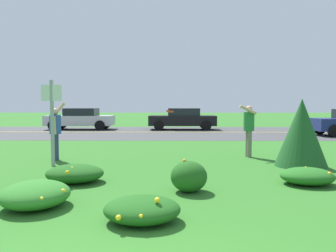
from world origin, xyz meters
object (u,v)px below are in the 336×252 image
Objects in this scene: person_catcher_green_shirt at (249,126)px; car_black_center_left at (183,119)px; car_silver_center_right at (80,119)px; sign_post_near_path at (52,114)px; person_thrower_blue_shirt at (55,129)px; frisbee_red at (170,111)px.

person_catcher_green_shirt reaches higher than car_black_center_left.
person_catcher_green_shirt is 0.37× the size of car_silver_center_right.
sign_post_near_path is at bearing -163.96° from person_catcher_green_shirt.
sign_post_near_path is 0.52× the size of car_silver_center_right.
person_thrower_blue_shirt reaches higher than car_black_center_left.
frisbee_red is 12.03m from car_black_center_left.
person_catcher_green_shirt is 2.58m from frisbee_red.
frisbee_red is at bearing -62.37° from car_silver_center_right.
car_black_center_left is (0.71, 11.99, -0.74)m from frisbee_red.
sign_post_near_path reaches higher than car_silver_center_right.
sign_post_near_path is 1.08m from person_thrower_blue_shirt.
car_silver_center_right is (-8.80, 11.89, -0.26)m from person_catcher_green_shirt.
car_silver_center_right is at bearing 102.71° from sign_post_near_path.
car_black_center_left is at bearing 86.63° from frisbee_red.
person_thrower_blue_shirt is at bearing -169.83° from frisbee_red.
car_black_center_left is at bearing 73.83° from sign_post_near_path.
sign_post_near_path is at bearing -106.17° from car_black_center_left.
car_silver_center_right is at bearing 102.54° from person_thrower_blue_shirt.
sign_post_near_path is 9.06× the size of frisbee_red.
sign_post_near_path is 3.57m from frisbee_red.
person_catcher_green_shirt is 12.03m from car_black_center_left.
person_thrower_blue_shirt is 0.39× the size of car_black_center_left.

